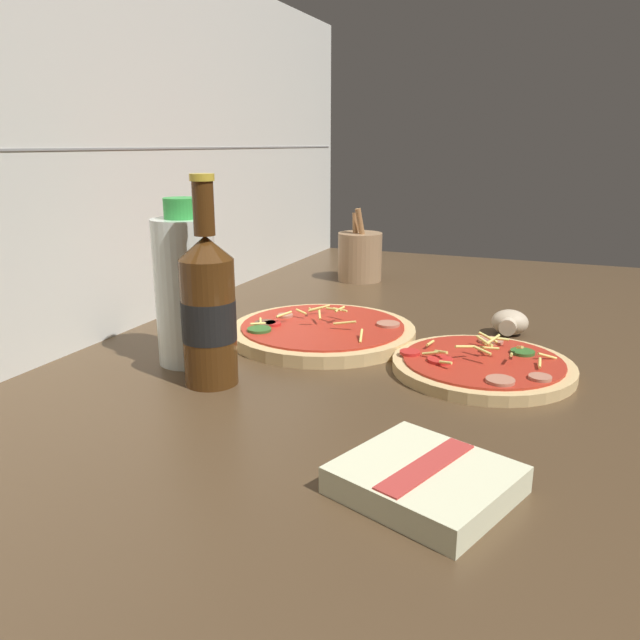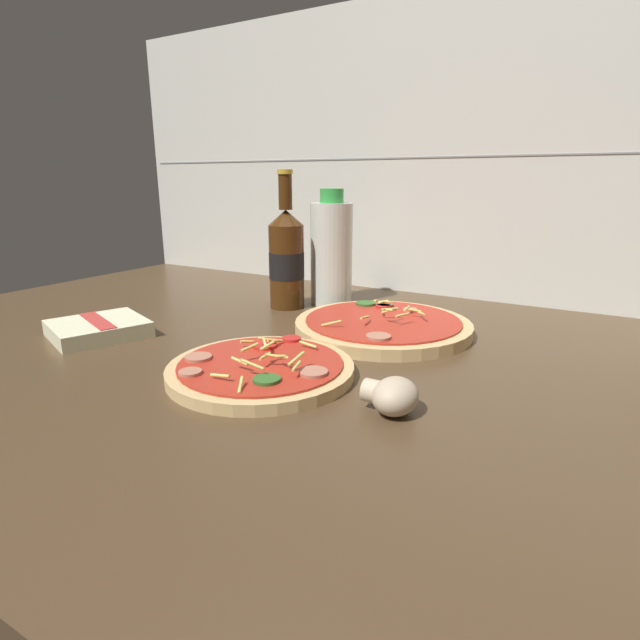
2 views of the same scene
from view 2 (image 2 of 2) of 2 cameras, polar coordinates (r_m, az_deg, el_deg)
name	(u,v)px [view 2 (image 2 of 2)]	position (r cm, az deg, el deg)	size (l,w,h in cm)	color
counter_slab	(333,369)	(67.43, 1.51, -5.61)	(160.00, 90.00, 2.50)	#4C3823
tile_backsplash	(447,157)	(105.06, 14.31, 17.60)	(160.00, 1.13, 60.00)	silver
pizza_near	(261,369)	(62.11, -6.77, -5.55)	(23.00, 23.00, 4.45)	tan
pizza_far	(383,326)	(79.50, 7.17, -0.63)	(27.72, 27.72, 5.27)	tan
beer_bottle	(286,258)	(92.95, -3.85, 7.10)	(6.53, 6.53, 25.00)	#47280F
oil_bottle	(331,252)	(95.78, 1.32, 7.77)	(7.97, 7.97, 21.70)	silver
mushroom_left	(392,396)	(52.34, 8.29, -8.54)	(5.82, 5.54, 3.88)	beige
dish_towel	(98,329)	(83.91, -24.00, -0.90)	(15.98, 16.52, 2.56)	beige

